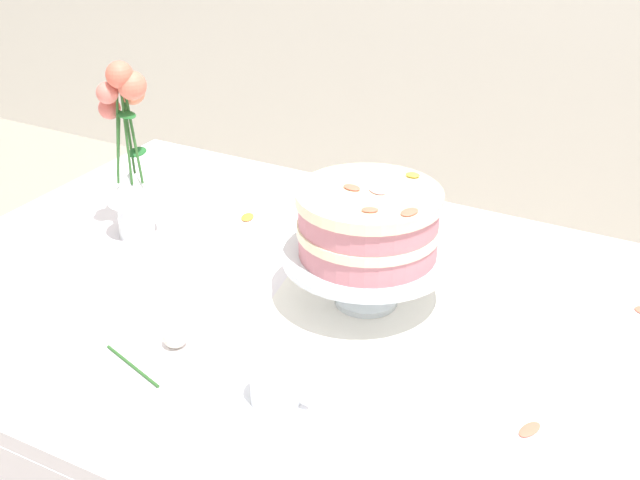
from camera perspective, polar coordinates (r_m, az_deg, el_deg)
dining_table at (r=1.50m, az=-2.46°, el=-7.42°), size 1.40×1.00×0.74m
linen_napkin at (r=1.45m, az=3.17°, el=-4.30°), size 0.37×0.37×0.00m
cake_stand at (r=1.41m, az=3.26°, el=-1.49°), size 0.29×0.29×0.10m
layer_cake at (r=1.38m, az=3.34°, el=1.22°), size 0.24×0.24×0.12m
flower_vase at (r=1.65m, az=-12.94°, el=5.62°), size 0.11×0.11×0.36m
teacup at (r=1.21m, az=-3.03°, el=-10.19°), size 0.13×0.13×0.07m
fallen_rose at (r=1.35m, az=-10.06°, el=-6.59°), size 0.14×0.12×0.04m
loose_petal_0 at (r=1.75m, az=-5.00°, el=1.58°), size 0.04×0.05×0.01m
loose_petal_2 at (r=1.22m, az=14.19°, el=-12.49°), size 0.03×0.05×0.00m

